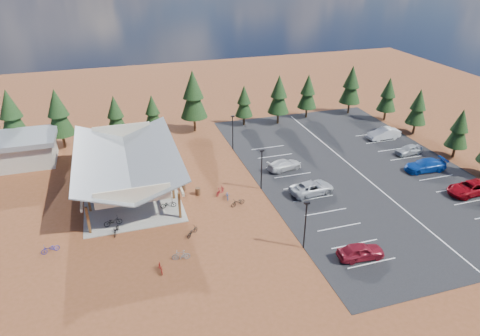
% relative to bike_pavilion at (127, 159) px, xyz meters
% --- Properties ---
extents(ground, '(140.00, 140.00, 0.00)m').
position_rel_bike_pavilion_xyz_m(ground, '(10.00, -7.00, -3.82)').
color(ground, brown).
rests_on(ground, ground).
extents(asphalt_lot, '(27.00, 44.00, 0.04)m').
position_rel_bike_pavilion_xyz_m(asphalt_lot, '(28.50, -4.00, -3.80)').
color(asphalt_lot, black).
rests_on(asphalt_lot, ground).
extents(concrete_pad, '(10.60, 18.60, 0.10)m').
position_rel_bike_pavilion_xyz_m(concrete_pad, '(0.00, 0.00, -3.77)').
color(concrete_pad, gray).
rests_on(concrete_pad, ground).
extents(bike_pavilion, '(11.65, 19.40, 4.97)m').
position_rel_bike_pavilion_xyz_m(bike_pavilion, '(0.00, 0.00, 0.00)').
color(bike_pavilion, brown).
rests_on(bike_pavilion, concrete_pad).
extents(outbuilding, '(11.00, 7.00, 3.90)m').
position_rel_bike_pavilion_xyz_m(outbuilding, '(-14.00, 11.00, -1.80)').
color(outbuilding, '#ADA593').
rests_on(outbuilding, ground).
extents(lamp_post_0, '(0.50, 0.25, 5.14)m').
position_rel_bike_pavilion_xyz_m(lamp_post_0, '(15.00, -17.00, -0.85)').
color(lamp_post_0, black).
rests_on(lamp_post_0, ground).
extents(lamp_post_1, '(0.50, 0.25, 5.14)m').
position_rel_bike_pavilion_xyz_m(lamp_post_1, '(15.00, -5.00, -0.85)').
color(lamp_post_1, black).
rests_on(lamp_post_1, ground).
extents(lamp_post_2, '(0.50, 0.25, 5.14)m').
position_rel_bike_pavilion_xyz_m(lamp_post_2, '(15.00, 7.00, -0.85)').
color(lamp_post_2, black).
rests_on(lamp_post_2, ground).
extents(trash_bin_0, '(0.60, 0.60, 0.90)m').
position_rel_bike_pavilion_xyz_m(trash_bin_0, '(7.45, -4.11, -3.37)').
color(trash_bin_0, '#4D301B').
rests_on(trash_bin_0, ground).
extents(trash_bin_1, '(0.60, 0.60, 0.90)m').
position_rel_bike_pavilion_xyz_m(trash_bin_1, '(5.99, -2.54, -3.37)').
color(trash_bin_1, '#4D301B').
rests_on(trash_bin_1, ground).
extents(pine_0, '(3.88, 3.88, 9.04)m').
position_rel_bike_pavilion_xyz_m(pine_0, '(-14.23, 15.64, 1.70)').
color(pine_0, '#382314').
rests_on(pine_0, ground).
extents(pine_1, '(3.78, 3.78, 8.81)m').
position_rel_bike_pavilion_xyz_m(pine_1, '(-8.14, 14.82, 1.56)').
color(pine_1, '#382314').
rests_on(pine_1, ground).
extents(pine_2, '(3.10, 3.10, 7.22)m').
position_rel_bike_pavilion_xyz_m(pine_2, '(-0.52, 14.42, 0.58)').
color(pine_2, '#382314').
rests_on(pine_2, ground).
extents(pine_3, '(2.83, 2.83, 6.58)m').
position_rel_bike_pavilion_xyz_m(pine_3, '(4.88, 15.24, 0.19)').
color(pine_3, '#382314').
rests_on(pine_3, ground).
extents(pine_4, '(4.17, 4.17, 9.70)m').
position_rel_bike_pavilion_xyz_m(pine_4, '(11.27, 15.61, 2.10)').
color(pine_4, '#382314').
rests_on(pine_4, ground).
extents(pine_5, '(2.85, 2.85, 6.64)m').
position_rel_bike_pavilion_xyz_m(pine_5, '(19.49, 15.78, 0.23)').
color(pine_5, '#382314').
rests_on(pine_5, ground).
extents(pine_6, '(3.49, 3.49, 8.14)m').
position_rel_bike_pavilion_xyz_m(pine_6, '(25.04, 14.76, 1.15)').
color(pine_6, '#382314').
rests_on(pine_6, ground).
extents(pine_7, '(3.22, 3.22, 7.49)m').
position_rel_bike_pavilion_xyz_m(pine_7, '(30.77, 15.98, 0.75)').
color(pine_7, '#382314').
rests_on(pine_7, ground).
extents(pine_8, '(3.62, 3.62, 8.44)m').
position_rel_bike_pavilion_xyz_m(pine_8, '(38.73, 15.68, 1.33)').
color(pine_8, '#382314').
rests_on(pine_8, ground).
extents(pine_11, '(3.01, 3.01, 7.01)m').
position_rel_bike_pavilion_xyz_m(pine_11, '(43.39, -4.58, 0.45)').
color(pine_11, '#382314').
rests_on(pine_11, ground).
extents(pine_12, '(3.07, 3.07, 7.15)m').
position_rel_bike_pavilion_xyz_m(pine_12, '(43.68, 4.36, 0.54)').
color(pine_12, '#382314').
rests_on(pine_12, ground).
extents(pine_13, '(3.13, 3.13, 7.30)m').
position_rel_bike_pavilion_xyz_m(pine_13, '(42.85, 10.90, 0.63)').
color(pine_13, '#382314').
rests_on(pine_13, ground).
extents(bike_0, '(1.94, 0.90, 0.98)m').
position_rel_bike_pavilion_xyz_m(bike_0, '(-2.31, -7.80, -3.23)').
color(bike_0, black).
rests_on(bike_0, concrete_pad).
extents(bike_1, '(1.80, 0.63, 1.06)m').
position_rel_bike_pavilion_xyz_m(bike_1, '(-1.72, -3.54, -3.19)').
color(bike_1, gray).
rests_on(bike_1, concrete_pad).
extents(bike_2, '(1.63, 0.81, 0.82)m').
position_rel_bike_pavilion_xyz_m(bike_2, '(-3.65, 1.36, -3.32)').
color(bike_2, navy).
rests_on(bike_2, concrete_pad).
extents(bike_3, '(1.86, 0.81, 1.08)m').
position_rel_bike_pavilion_xyz_m(bike_3, '(-2.91, 5.91, -3.18)').
color(bike_3, maroon).
rests_on(bike_3, concrete_pad).
extents(bike_4, '(1.75, 0.65, 0.91)m').
position_rel_bike_pavilion_xyz_m(bike_4, '(3.70, -6.08, -3.27)').
color(bike_4, black).
rests_on(bike_4, concrete_pad).
extents(bike_5, '(1.93, 0.89, 1.12)m').
position_rel_bike_pavilion_xyz_m(bike_5, '(2.90, -1.63, -3.17)').
color(bike_5, '#969A9E').
rests_on(bike_5, concrete_pad).
extents(bike_6, '(1.66, 0.72, 0.85)m').
position_rel_bike_pavilion_xyz_m(bike_6, '(1.71, 2.07, -3.30)').
color(bike_6, '#1D4A8A').
rests_on(bike_6, concrete_pad).
extents(bike_7, '(1.86, 0.79, 1.08)m').
position_rel_bike_pavilion_xyz_m(bike_7, '(3.57, 7.29, -3.18)').
color(bike_7, maroon).
rests_on(bike_7, concrete_pad).
extents(bike_8, '(1.06, 1.87, 0.93)m').
position_rel_bike_pavilion_xyz_m(bike_8, '(-2.05, -9.29, -3.36)').
color(bike_8, black).
rests_on(bike_8, ground).
extents(bike_10, '(1.79, 1.03, 0.89)m').
position_rel_bike_pavilion_xyz_m(bike_10, '(-8.19, -10.53, -3.38)').
color(bike_10, navy).
rests_on(bike_10, ground).
extents(bike_11, '(0.56, 1.52, 0.89)m').
position_rel_bike_pavilion_xyz_m(bike_11, '(1.39, -16.36, -3.38)').
color(bike_11, maroon).
rests_on(bike_11, ground).
extents(bike_12, '(1.66, 1.65, 0.91)m').
position_rel_bike_pavilion_xyz_m(bike_12, '(5.20, -11.80, -3.37)').
color(bike_12, black).
rests_on(bike_12, ground).
extents(bike_13, '(1.75, 0.72, 1.02)m').
position_rel_bike_pavilion_xyz_m(bike_13, '(3.44, -15.24, -3.31)').
color(bike_13, gray).
rests_on(bike_13, ground).
extents(bike_14, '(0.83, 1.61, 0.80)m').
position_rel_bike_pavilion_xyz_m(bike_14, '(10.52, -5.98, -3.42)').
color(bike_14, '#154290').
rests_on(bike_14, ground).
extents(bike_15, '(1.58, 1.54, 1.03)m').
position_rel_bike_pavilion_xyz_m(bike_15, '(9.95, -4.86, -3.31)').
color(bike_15, maroon).
rests_on(bike_15, ground).
extents(bike_16, '(1.85, 1.09, 0.92)m').
position_rel_bike_pavilion_xyz_m(bike_16, '(11.21, -7.84, -3.36)').
color(bike_16, black).
rests_on(bike_16, ground).
extents(car_0, '(4.52, 2.12, 1.50)m').
position_rel_bike_pavilion_xyz_m(car_0, '(19.36, -19.99, -3.04)').
color(car_0, maroon).
rests_on(car_0, asphalt_lot).
extents(car_2, '(5.58, 3.09, 1.48)m').
position_rel_bike_pavilion_xyz_m(car_2, '(20.27, -7.85, -3.04)').
color(car_2, '#B3B7BC').
rests_on(car_2, asphalt_lot).
extents(car_3, '(4.92, 2.73, 1.35)m').
position_rel_bike_pavilion_xyz_m(car_3, '(19.62, -1.15, -3.11)').
color(car_3, silver).
rests_on(car_3, asphalt_lot).
extents(car_6, '(5.57, 2.81, 1.51)m').
position_rel_bike_pavilion_xyz_m(car_6, '(37.85, -13.42, -3.03)').
color(car_6, maroon).
rests_on(car_6, asphalt_lot).
extents(car_7, '(5.55, 2.60, 1.57)m').
position_rel_bike_pavilion_xyz_m(car_7, '(36.85, -6.94, -3.00)').
color(car_7, '#0D3DA0').
rests_on(car_7, asphalt_lot).
extents(car_8, '(4.16, 2.03, 1.37)m').
position_rel_bike_pavilion_xyz_m(car_8, '(38.07, -1.99, -3.10)').
color(car_8, '#A6AAAF').
rests_on(car_8, asphalt_lot).
extents(car_9, '(5.12, 1.91, 1.67)m').
position_rel_bike_pavilion_xyz_m(car_9, '(37.89, 3.85, -2.95)').
color(car_9, silver).
rests_on(car_9, asphalt_lot).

